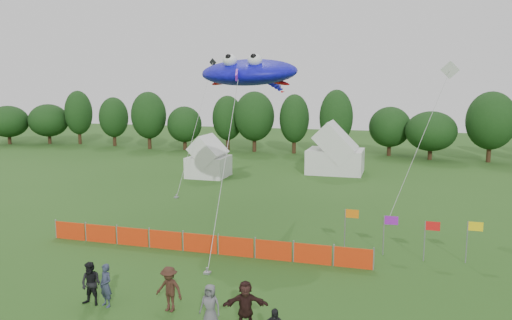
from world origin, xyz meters
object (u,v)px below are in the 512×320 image
(tent_left, at_px, (209,160))
(barrier_fence, at_px, (200,243))
(spectator_c, at_px, (169,289))
(stingray_kite, at_px, (252,73))
(spectator_b, at_px, (91,284))
(spectator_f, at_px, (245,305))
(spectator_a, at_px, (106,285))
(spectator_e, at_px, (210,306))
(tent_right, at_px, (335,153))

(tent_left, relative_size, barrier_fence, 0.20)
(spectator_c, bearing_deg, stingray_kite, 101.52)
(spectator_b, distance_m, spectator_f, 6.52)
(tent_left, bearing_deg, spectator_a, -76.66)
(barrier_fence, bearing_deg, stingray_kite, 82.25)
(barrier_fence, distance_m, stingray_kite, 11.16)
(spectator_b, xyz_separation_m, spectator_e, (5.27, -0.37, -0.08))
(spectator_b, bearing_deg, spectator_a, 7.22)
(spectator_b, relative_size, spectator_e, 1.10)
(spectator_a, bearing_deg, spectator_f, 22.57)
(spectator_f, height_order, stingray_kite, stingray_kite)
(spectator_b, bearing_deg, spectator_e, -3.38)
(tent_left, xyz_separation_m, spectator_b, (5.87, -27.49, -0.73))
(spectator_e, bearing_deg, spectator_b, 176.76)
(barrier_fence, bearing_deg, tent_right, 81.70)
(spectator_f, bearing_deg, barrier_fence, 105.24)
(spectator_a, bearing_deg, barrier_fence, 105.01)
(barrier_fence, bearing_deg, spectator_e, -64.68)
(tent_left, bearing_deg, stingray_kite, -58.47)
(spectator_c, relative_size, stingray_kite, 0.11)
(tent_left, height_order, spectator_f, tent_left)
(spectator_b, bearing_deg, spectator_c, 7.53)
(tent_left, bearing_deg, tent_right, 25.62)
(barrier_fence, height_order, spectator_f, spectator_f)
(spectator_a, xyz_separation_m, spectator_f, (5.89, -0.14, 0.02))
(tent_right, height_order, spectator_f, tent_right)
(spectator_c, bearing_deg, tent_left, 117.41)
(spectator_b, xyz_separation_m, spectator_f, (6.52, -0.07, 0.00))
(barrier_fence, height_order, spectator_e, spectator_e)
(tent_left, relative_size, stingray_kite, 0.21)
(barrier_fence, distance_m, spectator_a, 7.12)
(tent_left, distance_m, spectator_f, 30.22)
(tent_right, height_order, stingray_kite, stingray_kite)
(spectator_e, bearing_deg, stingray_kite, 101.48)
(spectator_e, xyz_separation_m, stingray_kite, (-2.64, 14.01, 8.69))
(tent_left, distance_m, spectator_b, 28.12)
(tent_right, relative_size, barrier_fence, 0.31)
(spectator_b, bearing_deg, tent_left, 102.71)
(stingray_kite, bearing_deg, spectator_a, -98.35)
(barrier_fence, bearing_deg, tent_left, 110.45)
(barrier_fence, xyz_separation_m, stingray_kite, (0.89, 6.54, 9.00))
(spectator_f, bearing_deg, spectator_c, 153.49)
(spectator_c, height_order, stingray_kite, stingray_kite)
(barrier_fence, distance_m, spectator_b, 7.32)
(tent_left, xyz_separation_m, spectator_c, (9.12, -27.10, -0.72))
(tent_right, xyz_separation_m, stingray_kite, (-2.88, -19.30, 7.54))
(barrier_fence, distance_m, spectator_c, 6.89)
(barrier_fence, relative_size, spectator_c, 9.89)
(stingray_kite, bearing_deg, barrier_fence, -97.75)
(tent_right, distance_m, spectator_c, 32.65)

